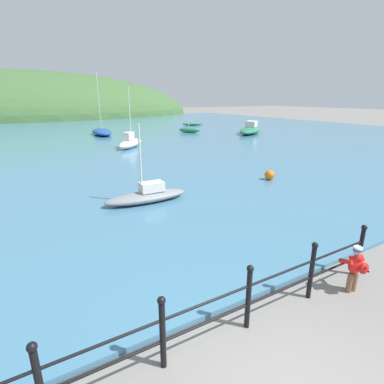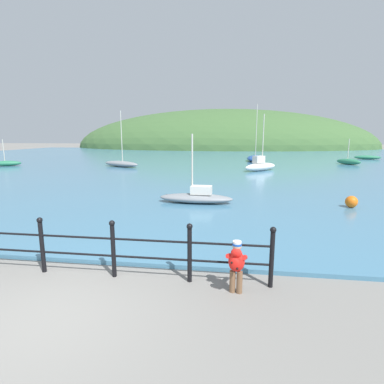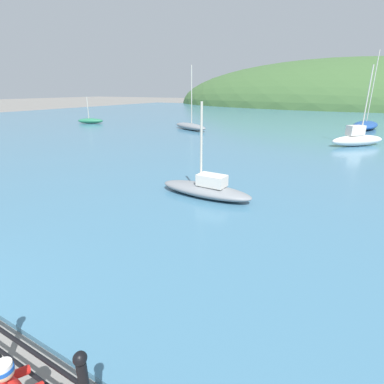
% 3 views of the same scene
% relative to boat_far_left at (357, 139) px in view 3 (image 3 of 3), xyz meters
% --- Properties ---
extents(water, '(80.00, 60.00, 0.10)m').
position_rel_boat_far_left_xyz_m(water, '(-5.07, 11.63, -0.45)').
color(water, teal).
rests_on(water, ground).
extents(far_hillside, '(69.92, 38.46, 17.78)m').
position_rel_boat_far_left_xyz_m(far_hillside, '(-5.07, 48.55, -0.50)').
color(far_hillside, '#3D6033').
rests_on(far_hillside, ground).
extents(boat_far_left, '(3.08, 3.12, 4.44)m').
position_rel_boat_far_left_xyz_m(boat_far_left, '(0.00, 0.00, 0.00)').
color(boat_far_left, silver).
rests_on(boat_far_left, water).
extents(boat_white_sailboat, '(4.00, 2.57, 4.90)m').
position_rel_boat_far_left_xyz_m(boat_white_sailboat, '(-12.15, 1.37, -0.11)').
color(boat_white_sailboat, gray).
rests_on(boat_white_sailboat, water).
extents(boat_red_dinghy, '(3.11, 1.04, 2.85)m').
position_rel_boat_far_left_xyz_m(boat_red_dinghy, '(-3.63, -12.20, -0.16)').
color(boat_red_dinghy, gray).
rests_on(boat_red_dinghy, water).
extents(boat_blue_hull, '(2.57, 1.83, 2.44)m').
position_rel_boat_far_left_xyz_m(boat_blue_hull, '(-22.94, 0.64, -0.15)').
color(boat_blue_hull, '#287551').
rests_on(boat_blue_hull, water).
extents(boat_far_right, '(2.19, 5.14, 6.09)m').
position_rel_boat_far_left_xyz_m(boat_far_right, '(0.23, 9.33, -0.09)').
color(boat_far_right, '#1E4793').
rests_on(boat_far_right, water).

